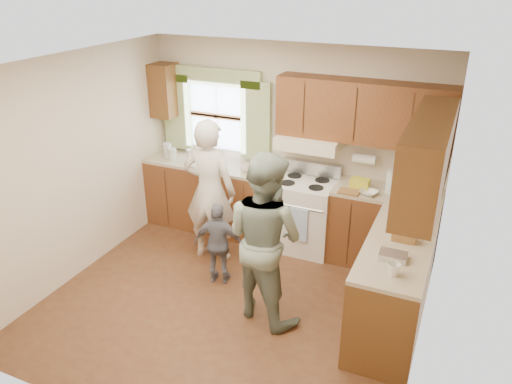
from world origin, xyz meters
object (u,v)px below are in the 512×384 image
at_px(woman_left, 210,191).
at_px(woman_right, 265,238).
at_px(child, 219,244).
at_px(stove, 304,213).

height_order(woman_left, woman_right, woman_right).
xyz_separation_m(woman_right, child, (-0.68, 0.31, -0.40)).
xyz_separation_m(stove, woman_right, (0.08, -1.45, 0.42)).
bearing_deg(woman_right, child, -5.87).
bearing_deg(child, woman_left, -64.65).
relative_size(stove, woman_right, 0.61).
bearing_deg(woman_left, woman_right, 138.70).
relative_size(woman_left, child, 1.82).
bearing_deg(woman_left, child, 122.99).
height_order(stove, woman_right, woman_right).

